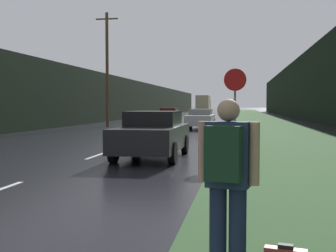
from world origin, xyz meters
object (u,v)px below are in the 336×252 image
(hitchhiker_with_backpack, at_px, (227,176))
(delivery_truck, at_px, (203,104))
(stop_sign, at_px, (235,102))
(car_oncoming, at_px, (169,115))
(car_passing_far, at_px, (201,119))
(car_passing_near, at_px, (153,134))

(hitchhiker_with_backpack, bearing_deg, delivery_truck, 106.43)
(stop_sign, relative_size, car_oncoming, 0.72)
(hitchhiker_with_backpack, relative_size, car_passing_far, 0.40)
(stop_sign, height_order, delivery_truck, delivery_truck)
(stop_sign, distance_m, car_passing_far, 16.57)
(stop_sign, height_order, hitchhiker_with_backpack, stop_sign)
(car_passing_near, distance_m, delivery_truck, 66.05)
(car_oncoming, xyz_separation_m, delivery_truck, (-0.00, 38.76, 1.12))
(stop_sign, bearing_deg, car_passing_far, 99.19)
(hitchhiker_with_backpack, bearing_deg, car_passing_far, 107.21)
(car_passing_near, xyz_separation_m, car_oncoming, (-4.02, 27.16, -0.04))
(stop_sign, xyz_separation_m, car_oncoming, (-6.66, 26.65, -1.08))
(hitchhiker_with_backpack, bearing_deg, car_passing_near, 117.54)
(stop_sign, height_order, car_passing_near, stop_sign)
(car_passing_far, xyz_separation_m, delivery_truck, (-4.02, 49.08, 1.11))
(hitchhiker_with_backpack, distance_m, car_passing_near, 9.64)
(car_passing_far, bearing_deg, stop_sign, 99.19)
(car_passing_near, distance_m, car_oncoming, 27.45)
(delivery_truck, bearing_deg, car_oncoming, -90.00)
(car_passing_near, bearing_deg, stop_sign, -169.05)
(stop_sign, distance_m, car_passing_near, 2.89)
(stop_sign, xyz_separation_m, car_passing_near, (-2.64, -0.51, -1.04))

